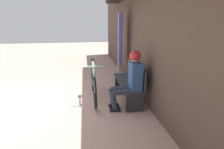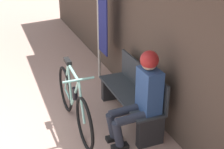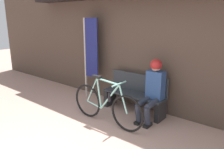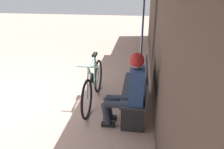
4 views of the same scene
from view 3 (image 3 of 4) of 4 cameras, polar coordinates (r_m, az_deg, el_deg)
storefront_wall at (r=4.84m, az=8.37°, el=10.32°), size 12.00×0.56×3.20m
park_bench_near at (r=4.82m, az=5.95°, el=-5.38°), size 1.41×0.42×0.83m
bicycle at (r=4.25m, az=-1.62°, el=-7.95°), size 1.69×0.40×0.93m
person_seated at (r=4.39m, az=10.69°, el=-3.08°), size 0.34×0.66×1.24m
banner_pole at (r=5.48m, az=-5.89°, el=6.02°), size 0.45×0.05×2.01m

